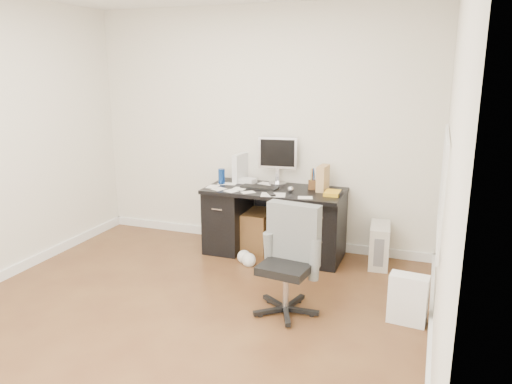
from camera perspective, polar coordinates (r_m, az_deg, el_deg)
ground at (r=4.36m, az=-8.76°, el=-13.92°), size 4.00×4.00×0.00m
room_shell at (r=3.88m, az=-9.05°, el=8.31°), size 4.02×4.02×2.71m
desk at (r=5.50m, az=2.12°, el=-3.19°), size 1.50×0.70×0.75m
loose_papers at (r=5.43m, az=-0.02°, el=0.41°), size 1.10×0.60×0.00m
lcd_monitor at (r=5.57m, az=2.49°, el=3.63°), size 0.46×0.30×0.55m
keyboard at (r=5.42m, az=0.40°, el=0.52°), size 0.42×0.16×0.02m
computer_mouse at (r=5.27m, az=3.98°, el=0.32°), size 0.09×0.09×0.06m
travel_mug at (r=5.64m, az=-3.95°, el=1.80°), size 0.10×0.10×0.17m
white_binder at (r=5.74m, az=-1.80°, el=2.81°), size 0.16×0.29×0.32m
magazine_file at (r=5.36m, az=7.65°, el=1.59°), size 0.13×0.24×0.27m
pen_cup at (r=5.40m, az=6.42°, el=1.51°), size 0.12×0.12×0.23m
yellow_book at (r=5.22m, az=8.80°, el=-0.13°), size 0.17×0.22×0.04m
paper_remote at (r=5.16m, az=1.98°, el=-0.22°), size 0.29×0.26×0.02m
office_chair at (r=4.20m, az=3.48°, el=-7.93°), size 0.59×0.59×0.93m
pc_tower at (r=5.42m, az=13.91°, el=-5.90°), size 0.24×0.46×0.44m
shopping_bag at (r=4.32m, az=16.98°, el=-11.63°), size 0.33×0.25×0.41m
wicker_basket at (r=5.72m, az=-0.63°, el=-4.33°), size 0.46×0.46×0.45m
desk_printer at (r=5.79m, az=0.69°, el=-5.35°), size 0.43×0.39×0.21m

